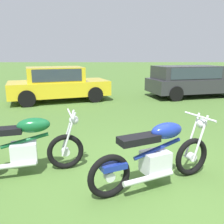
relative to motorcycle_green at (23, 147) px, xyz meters
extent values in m
plane|color=#476B2D|center=(2.00, -0.24, -0.48)|extent=(120.00, 120.00, 0.00)
torus|color=black|center=(0.63, 0.19, -0.17)|extent=(0.62, 0.26, 0.62)
cylinder|color=silver|center=(0.63, 0.19, -0.17)|extent=(0.16, 0.13, 0.14)
cylinder|color=silver|center=(0.66, 0.29, 0.16)|extent=(0.27, 0.11, 0.74)
cylinder|color=silver|center=(0.71, 0.12, 0.16)|extent=(0.27, 0.11, 0.74)
cube|color=silver|center=(-0.01, 0.00, -0.10)|extent=(0.47, 0.40, 0.32)
cylinder|color=#14592D|center=(0.02, 0.01, 0.10)|extent=(0.74, 0.27, 0.22)
ellipsoid|color=#14592D|center=(0.17, 0.05, 0.35)|extent=(0.57, 0.39, 0.24)
cube|color=black|center=(-0.29, -0.08, 0.29)|extent=(0.64, 0.40, 0.10)
cylinder|color=silver|center=(0.73, 0.22, 0.50)|extent=(0.21, 0.62, 0.03)
sphere|color=silver|center=(0.79, 0.23, 0.38)|extent=(0.20, 0.20, 0.16)
cylinder|color=silver|center=(-0.17, -0.21, -0.24)|extent=(0.79, 0.30, 0.08)
torus|color=black|center=(2.72, -0.04, -0.16)|extent=(0.61, 0.35, 0.63)
torus|color=black|center=(1.39, -0.67, -0.16)|extent=(0.61, 0.35, 0.63)
cylinder|color=silver|center=(2.72, -0.04, -0.16)|extent=(0.17, 0.15, 0.14)
cylinder|color=silver|center=(1.39, -0.67, -0.16)|extent=(0.17, 0.15, 0.14)
cylinder|color=silver|center=(2.73, 0.07, 0.17)|extent=(0.26, 0.15, 0.74)
cylinder|color=silver|center=(2.81, -0.09, 0.17)|extent=(0.26, 0.15, 0.74)
cube|color=silver|center=(2.07, -0.34, -0.10)|extent=(0.49, 0.44, 0.32)
cylinder|color=navy|center=(2.10, -0.33, 0.10)|extent=(0.75, 0.40, 0.23)
ellipsoid|color=navy|center=(2.24, -0.27, 0.36)|extent=(0.58, 0.46, 0.24)
cube|color=black|center=(1.80, -0.47, 0.30)|extent=(0.64, 0.47, 0.10)
cube|color=navy|center=(1.45, -0.64, -0.02)|extent=(0.40, 0.32, 0.08)
cylinder|color=silver|center=(2.81, 0.01, 0.50)|extent=(0.30, 0.59, 0.03)
sphere|color=silver|center=(2.86, 0.03, 0.38)|extent=(0.21, 0.21, 0.16)
cylinder|color=silver|center=(1.94, -0.58, -0.24)|extent=(0.76, 0.42, 0.08)
cube|color=gold|center=(-0.81, 6.43, 0.07)|extent=(4.43, 3.08, 0.60)
cube|color=gold|center=(-0.95, 6.38, 0.65)|extent=(2.65, 2.28, 0.60)
cube|color=#2D3842|center=(-0.95, 6.38, 0.67)|extent=(2.35, 2.20, 0.48)
cylinder|color=black|center=(0.15, 7.67, -0.16)|extent=(0.68, 0.43, 0.64)
cylinder|color=black|center=(0.72, 6.10, -0.16)|extent=(0.68, 0.43, 0.64)
cylinder|color=black|center=(-2.35, 6.76, -0.16)|extent=(0.68, 0.43, 0.64)
cylinder|color=black|center=(-1.78, 5.19, -0.16)|extent=(0.68, 0.43, 0.64)
cube|color=#2D2D33|center=(5.25, 7.50, 0.07)|extent=(4.50, 2.79, 0.60)
cube|color=#2D2D33|center=(4.87, 7.40, 0.65)|extent=(3.24, 2.30, 0.60)
cube|color=#2D3842|center=(4.87, 7.40, 0.67)|extent=(2.83, 2.22, 0.48)
cylinder|color=black|center=(6.39, 8.66, -0.16)|extent=(0.67, 0.38, 0.64)
cylinder|color=black|center=(3.70, 7.95, -0.16)|extent=(0.67, 0.38, 0.64)
cylinder|color=black|center=(4.12, 6.34, -0.16)|extent=(0.67, 0.38, 0.64)
camera|label=1|loc=(1.43, -3.60, 1.45)|focal=38.08mm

